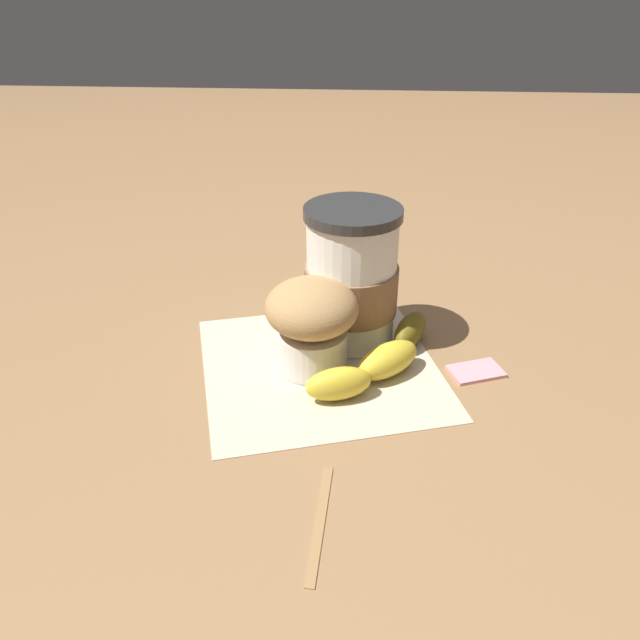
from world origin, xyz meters
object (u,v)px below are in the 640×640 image
at_px(banana, 381,357).
at_px(coffee_cup, 351,278).
at_px(sugar_packet, 476,369).
at_px(muffin, 312,321).

bearing_deg(banana, coffee_cup, -153.86).
distance_m(banana, sugar_packet, 0.09).
height_order(banana, sugar_packet, banana).
xyz_separation_m(coffee_cup, banana, (0.06, 0.03, -0.05)).
bearing_deg(coffee_cup, banana, 26.14).
bearing_deg(banana, sugar_packet, 93.67).
relative_size(muffin, banana, 0.60).
height_order(coffee_cup, banana, coffee_cup).
distance_m(coffee_cup, banana, 0.09).
bearing_deg(banana, muffin, -93.43).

